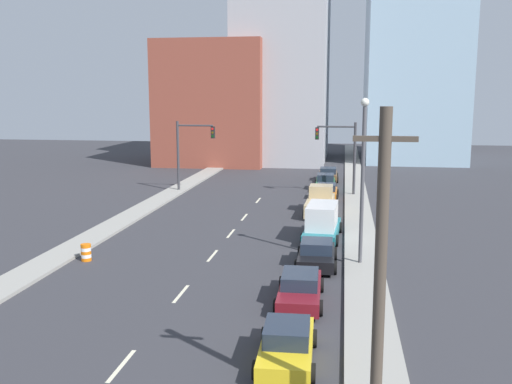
{
  "coord_description": "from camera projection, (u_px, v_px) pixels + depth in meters",
  "views": [
    {
      "loc": [
        7.3,
        -10.0,
        9.08
      ],
      "look_at": [
        1.11,
        30.06,
        2.2
      ],
      "focal_mm": 40.0,
      "sensor_mm": 36.0,
      "label": 1
    }
  ],
  "objects": [
    {
      "name": "street_lamp",
      "position": [
        363.0,
        171.0,
        29.96
      ],
      "size": [
        0.44,
        0.44,
        8.95
      ],
      "color": "#4C4C51",
      "rests_on": "ground"
    },
    {
      "name": "traffic_barrel",
      "position": [
        86.0,
        252.0,
        31.63
      ],
      "size": [
        0.56,
        0.56,
        0.95
      ],
      "color": "orange",
      "rests_on": "ground"
    },
    {
      "name": "box_truck_teal",
      "position": [
        322.0,
        222.0,
        36.34
      ],
      "size": [
        2.53,
        5.91,
        2.3
      ],
      "rotation": [
        0.0,
        0.0,
        -0.05
      ],
      "color": "#196B75",
      "rests_on": "ground"
    },
    {
      "name": "traffic_signal_right",
      "position": [
        344.0,
        149.0,
        51.56
      ],
      "size": [
        3.71,
        0.35,
        6.7
      ],
      "color": "#38383D",
      "rests_on": "ground"
    },
    {
      "name": "lane_stripe_at_31m",
      "position": [
        244.0,
        217.0,
        43.03
      ],
      "size": [
        0.16,
        2.4,
        0.01
      ],
      "primitive_type": "cube",
      "color": "beige",
      "rests_on": "ground"
    },
    {
      "name": "lane_stripe_at_14m",
      "position": [
        181.0,
        294.0,
        26.42
      ],
      "size": [
        0.16,
        2.4,
        0.01
      ],
      "primitive_type": "cube",
      "color": "beige",
      "rests_on": "ground"
    },
    {
      "name": "sedan_brown",
      "position": [
        328.0,
        175.0,
        61.36
      ],
      "size": [
        2.26,
        4.64,
        1.41
      ],
      "rotation": [
        0.0,
        0.0,
        0.02
      ],
      "color": "brown",
      "rests_on": "ground"
    },
    {
      "name": "sedan_black",
      "position": [
        317.0,
        254.0,
        30.6
      ],
      "size": [
        2.22,
        4.25,
        1.41
      ],
      "rotation": [
        0.0,
        0.0,
        0.01
      ],
      "color": "black",
      "rests_on": "ground"
    },
    {
      "name": "utility_pole_right_near",
      "position": [
        380.0,
        274.0,
        14.75
      ],
      "size": [
        1.6,
        0.32,
        8.82
      ],
      "color": "#473D33",
      "rests_on": "ground"
    },
    {
      "name": "sedan_maroon",
      "position": [
        300.0,
        288.0,
        25.25
      ],
      "size": [
        2.16,
        4.77,
        1.37
      ],
      "rotation": [
        0.0,
        0.0,
        0.03
      ],
      "color": "maroon",
      "rests_on": "ground"
    },
    {
      "name": "sedan_yellow",
      "position": [
        287.0,
        345.0,
        19.56
      ],
      "size": [
        2.13,
        4.39,
        1.38
      ],
      "rotation": [
        0.0,
        0.0,
        0.03
      ],
      "color": "gold",
      "rests_on": "ground"
    },
    {
      "name": "building_glass_right",
      "position": [
        414.0,
        35.0,
        80.04
      ],
      "size": [
        13.0,
        20.0,
        34.84
      ],
      "color": "#99B7CC",
      "rests_on": "ground"
    },
    {
      "name": "building_brick_left",
      "position": [
        218.0,
        103.0,
        77.82
      ],
      "size": [
        14.0,
        16.0,
        16.02
      ],
      "color": "brown",
      "rests_on": "ground"
    },
    {
      "name": "lane_stripe_at_39m",
      "position": [
        258.0,
        200.0,
        49.91
      ],
      "size": [
        0.16,
        2.4,
        0.01
      ],
      "primitive_type": "cube",
      "color": "beige",
      "rests_on": "ground"
    },
    {
      "name": "sedan_green",
      "position": [
        325.0,
        182.0,
        55.5
      ],
      "size": [
        2.17,
        4.72,
        1.55
      ],
      "rotation": [
        0.0,
        0.0,
        0.02
      ],
      "color": "#1E6033",
      "rests_on": "ground"
    },
    {
      "name": "lane_stripe_at_21m",
      "position": [
        213.0,
        256.0,
        32.7
      ],
      "size": [
        0.16,
        2.4,
        0.01
      ],
      "primitive_type": "cube",
      "color": "beige",
      "rests_on": "ground"
    },
    {
      "name": "lane_stripe_at_26m",
      "position": [
        231.0,
        233.0,
        37.95
      ],
      "size": [
        0.16,
        2.4,
        0.01
      ],
      "primitive_type": "cube",
      "color": "beige",
      "rests_on": "ground"
    },
    {
      "name": "lane_stripe_at_7m",
      "position": [
        122.0,
        366.0,
        19.39
      ],
      "size": [
        0.16,
        2.4,
        0.01
      ],
      "primitive_type": "cube",
      "color": "beige",
      "rests_on": "ground"
    },
    {
      "name": "pickup_truck_tan",
      "position": [
        320.0,
        203.0,
        44.27
      ],
      "size": [
        2.41,
        5.91,
        2.12
      ],
      "rotation": [
        0.0,
        0.0,
        -0.02
      ],
      "color": "tan",
      "rests_on": "ground"
    },
    {
      "name": "building_office_center",
      "position": [
        284.0,
        46.0,
        79.1
      ],
      "size": [
        12.0,
        20.0,
        31.8
      ],
      "color": "#A8A8AD",
      "rests_on": "ground"
    },
    {
      "name": "sedan_orange",
      "position": [
        326.0,
        192.0,
        50.44
      ],
      "size": [
        2.14,
        4.34,
        1.38
      ],
      "rotation": [
        0.0,
        0.0,
        -0.01
      ],
      "color": "orange",
      "rests_on": "ground"
    },
    {
      "name": "traffic_signal_left",
      "position": [
        188.0,
        147.0,
        53.76
      ],
      "size": [
        3.71,
        0.35,
        6.7
      ],
      "color": "#38383D",
      "rests_on": "ground"
    },
    {
      "name": "sidewalk_right",
      "position": [
        355.0,
        186.0,
        57.25
      ],
      "size": [
        2.04,
        94.79,
        0.18
      ],
      "color": "gray",
      "rests_on": "ground"
    },
    {
      "name": "sidewalk_left",
      "position": [
        191.0,
        182.0,
        59.81
      ],
      "size": [
        2.04,
        94.79,
        0.18
      ],
      "color": "gray",
      "rests_on": "ground"
    }
  ]
}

